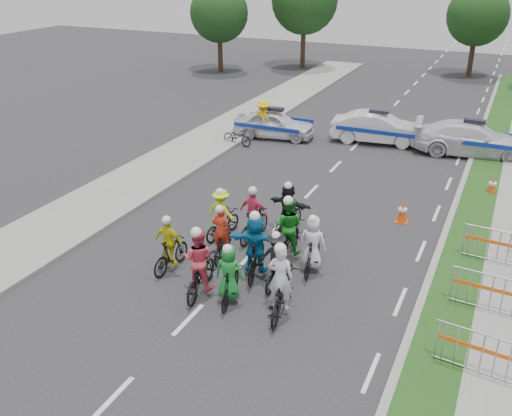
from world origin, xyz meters
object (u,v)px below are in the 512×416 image
at_px(rider_3, 170,249).
at_px(tree_0, 219,13).
at_px(rider_4, 277,264).
at_px(police_car_2, 472,139).
at_px(rider_1, 230,279).
at_px(rider_7, 313,249).
at_px(rider_10, 222,218).
at_px(cone_1, 492,186).
at_px(tree_3, 305,1).
at_px(rider_11, 288,212).
at_px(police_car_1, 378,128).
at_px(rider_8, 288,234).
at_px(barrier_2, 498,248).
at_px(rider_2, 200,269).
at_px(rider_0, 281,290).
at_px(parked_bike, 237,137).
at_px(cone_0, 402,213).
at_px(rider_5, 256,249).
at_px(rider_6, 222,240).
at_px(rider_9, 254,219).
at_px(tree_4, 478,15).
at_px(barrier_1, 491,295).
at_px(marshal_hiviz, 263,120).
at_px(barrier_0, 482,356).

bearing_deg(rider_3, tree_0, -62.23).
bearing_deg(rider_4, tree_0, -60.65).
bearing_deg(police_car_2, rider_1, 156.05).
relative_size(rider_7, rider_10, 1.03).
bearing_deg(cone_1, rider_4, -117.90).
distance_m(rider_7, tree_3, 30.81).
relative_size(rider_11, police_car_1, 0.42).
relative_size(rider_8, rider_10, 1.15).
distance_m(barrier_2, tree_3, 30.65).
distance_m(rider_7, police_car_2, 12.86).
distance_m(rider_2, rider_8, 3.13).
xyz_separation_m(rider_0, parked_bike, (-7.01, 11.64, -0.26)).
height_order(rider_1, rider_4, rider_1).
relative_size(police_car_2, cone_1, 7.10).
bearing_deg(cone_0, rider_4, -112.97).
distance_m(rider_5, police_car_2, 14.08).
distance_m(rider_3, rider_6, 1.61).
xyz_separation_m(rider_7, parked_bike, (-7.03, 9.35, -0.29)).
xyz_separation_m(rider_0, barrier_2, (4.74, 4.81, -0.11)).
relative_size(rider_0, rider_2, 1.03).
xyz_separation_m(rider_8, rider_10, (-2.38, 0.31, -0.07)).
bearing_deg(rider_1, rider_0, 171.83).
height_order(rider_2, rider_7, rider_2).
xyz_separation_m(rider_3, police_car_2, (6.65, 14.13, 0.05)).
relative_size(rider_5, rider_9, 1.09).
height_order(rider_3, tree_4, tree_4).
bearing_deg(police_car_1, tree_0, 43.32).
distance_m(police_car_2, barrier_1, 12.77).
distance_m(rider_1, rider_10, 3.73).
height_order(rider_10, marshal_hiviz, marshal_hiviz).
bearing_deg(rider_3, police_car_1, -97.30).
bearing_deg(rider_1, rider_5, -103.80).
distance_m(rider_5, tree_4, 31.64).
height_order(rider_6, rider_9, rider_9).
bearing_deg(rider_2, barrier_2, -154.95).
distance_m(rider_0, barrier_0, 4.76).
bearing_deg(barrier_2, rider_9, -168.00).
bearing_deg(rider_5, rider_4, 151.11).
relative_size(cone_1, tree_3, 0.10).
relative_size(rider_3, barrier_2, 0.86).
distance_m(rider_2, barrier_0, 7.06).
bearing_deg(cone_1, rider_0, -112.27).
bearing_deg(cone_0, rider_8, -124.37).
height_order(barrier_0, parked_bike, barrier_0).
xyz_separation_m(rider_0, rider_10, (-3.29, 3.10, -0.00)).
height_order(rider_0, marshal_hiviz, rider_0).
xyz_separation_m(rider_11, tree_3, (-9.48, 26.58, 4.12)).
height_order(rider_1, rider_10, rider_1).
xyz_separation_m(rider_10, rider_11, (1.81, 1.09, 0.10)).
xyz_separation_m(police_car_2, cone_1, (1.22, -4.50, -0.38)).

